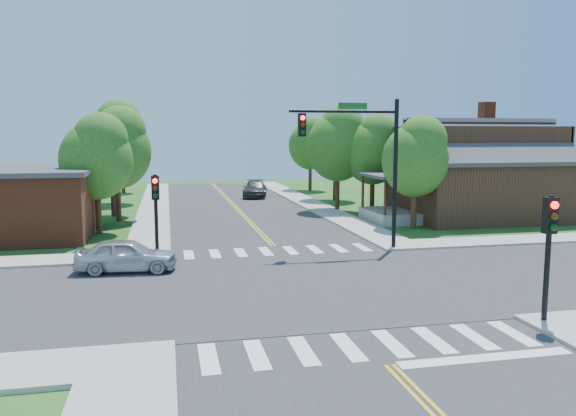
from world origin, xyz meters
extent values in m
plane|color=#224916|center=(0.00, 0.00, 0.00)|extent=(100.00, 100.00, 0.00)
cube|color=#2D2D30|center=(0.00, 0.00, 0.02)|extent=(10.00, 90.00, 0.04)
cube|color=#2D2D30|center=(0.00, 0.00, 0.03)|extent=(90.00, 10.00, 0.04)
cube|color=#2D2D30|center=(0.00, 0.00, 0.00)|extent=(10.20, 10.20, 0.06)
cube|color=#9E9B93|center=(6.10, 25.00, 0.07)|extent=(2.20, 40.00, 0.14)
cube|color=#9E9B93|center=(-6.10, 25.00, 0.07)|extent=(2.20, 40.00, 0.14)
cube|color=white|center=(-4.20, 6.20, 0.05)|extent=(0.45, 2.00, 0.01)
cube|color=white|center=(-3.00, 6.20, 0.05)|extent=(0.45, 2.00, 0.01)
cube|color=white|center=(-1.80, 6.20, 0.05)|extent=(0.45, 2.00, 0.01)
cube|color=white|center=(-0.60, 6.20, 0.05)|extent=(0.45, 2.00, 0.01)
cube|color=white|center=(0.60, 6.20, 0.05)|extent=(0.45, 2.00, 0.01)
cube|color=white|center=(1.80, 6.20, 0.05)|extent=(0.45, 2.00, 0.01)
cube|color=white|center=(3.00, 6.20, 0.05)|extent=(0.45, 2.00, 0.01)
cube|color=white|center=(4.20, 6.20, 0.05)|extent=(0.45, 2.00, 0.01)
cube|color=white|center=(-4.20, -6.20, 0.05)|extent=(0.45, 2.00, 0.01)
cube|color=white|center=(-3.00, -6.20, 0.05)|extent=(0.45, 2.00, 0.01)
cube|color=white|center=(-1.80, -6.20, 0.05)|extent=(0.45, 2.00, 0.01)
cube|color=white|center=(-0.60, -6.20, 0.05)|extent=(0.45, 2.00, 0.01)
cube|color=white|center=(0.60, -6.20, 0.05)|extent=(0.45, 2.00, 0.01)
cube|color=white|center=(1.80, -6.20, 0.05)|extent=(0.45, 2.00, 0.01)
cube|color=white|center=(3.00, -6.20, 0.05)|extent=(0.45, 2.00, 0.01)
cube|color=white|center=(4.20, -6.20, 0.05)|extent=(0.45, 2.00, 0.01)
cube|color=gold|center=(-0.10, 26.25, 0.05)|extent=(0.10, 37.50, 0.01)
cube|color=gold|center=(0.10, 26.25, 0.05)|extent=(0.10, 37.50, 0.01)
cube|color=white|center=(2.50, -7.60, 0.00)|extent=(4.60, 0.45, 0.09)
cylinder|color=black|center=(5.60, 5.60, 3.60)|extent=(0.20, 0.20, 7.20)
cylinder|color=black|center=(3.00, 5.60, 6.60)|extent=(5.20, 0.14, 0.14)
cube|color=#19591E|center=(3.40, 5.55, 6.85)|extent=(1.40, 0.04, 0.30)
cube|color=black|center=(1.00, 5.60, 5.98)|extent=(0.34, 0.28, 1.05)
sphere|color=#FF0C0C|center=(1.00, 5.43, 6.29)|extent=(0.22, 0.22, 0.22)
sphere|color=#3F2605|center=(1.00, 5.43, 5.97)|extent=(0.22, 0.22, 0.22)
sphere|color=#05330F|center=(1.00, 5.43, 5.65)|extent=(0.22, 0.22, 0.22)
cylinder|color=black|center=(5.60, -5.60, 1.90)|extent=(0.16, 0.16, 3.80)
cube|color=black|center=(5.60, -5.60, 3.23)|extent=(0.34, 0.28, 1.05)
sphere|color=#FF0C0C|center=(5.60, -5.77, 3.54)|extent=(0.22, 0.22, 0.22)
sphere|color=#3F2605|center=(5.60, -5.77, 3.22)|extent=(0.22, 0.22, 0.22)
sphere|color=#05330F|center=(5.60, -5.77, 2.90)|extent=(0.22, 0.22, 0.22)
cylinder|color=black|center=(-5.60, 5.60, 1.90)|extent=(0.16, 0.16, 3.80)
cube|color=black|center=(-5.60, 5.60, 3.23)|extent=(0.34, 0.28, 1.05)
sphere|color=#FF0C0C|center=(-5.60, 5.43, 3.54)|extent=(0.22, 0.22, 0.22)
sphere|color=#3F2605|center=(-5.60, 5.43, 3.22)|extent=(0.22, 0.22, 0.22)
sphere|color=#05330F|center=(-5.60, 5.43, 2.90)|extent=(0.22, 0.22, 0.22)
cube|color=#372313|center=(15.20, 14.20, 2.00)|extent=(10.00, 8.00, 4.00)
cube|color=#9E9B93|center=(8.90, 14.20, 0.35)|extent=(2.60, 4.50, 0.70)
cylinder|color=#372313|center=(7.80, 12.20, 1.60)|extent=(0.18, 0.18, 2.50)
cylinder|color=#372313|center=(7.80, 16.20, 1.60)|extent=(0.18, 0.18, 2.50)
cube|color=#38383D|center=(8.90, 14.20, 2.95)|extent=(2.80, 4.80, 0.18)
cube|color=brown|center=(17.70, 17.70, 3.55)|extent=(0.90, 0.90, 7.11)
cylinder|color=#382314|center=(9.15, 11.08, 1.24)|extent=(0.34, 0.34, 2.49)
ellipsoid|color=#205819|center=(9.15, 11.08, 4.06)|extent=(3.93, 3.73, 4.32)
sphere|color=#205819|center=(9.45, 10.88, 5.24)|extent=(2.88, 2.88, 2.88)
cylinder|color=#382314|center=(9.26, 18.29, 1.32)|extent=(0.34, 0.34, 2.64)
ellipsoid|color=#205819|center=(9.26, 18.29, 4.30)|extent=(4.16, 3.96, 4.58)
sphere|color=#205819|center=(9.56, 18.09, 5.55)|extent=(3.05, 3.05, 3.05)
cylinder|color=#382314|center=(8.91, 26.25, 1.48)|extent=(0.34, 0.34, 2.96)
ellipsoid|color=#205819|center=(8.91, 26.25, 4.83)|extent=(4.67, 4.44, 5.14)
sphere|color=#205819|center=(9.21, 26.05, 6.23)|extent=(3.43, 3.43, 3.43)
cylinder|color=#382314|center=(9.02, 35.18, 1.38)|extent=(0.34, 0.34, 2.76)
ellipsoid|color=#205819|center=(9.02, 35.18, 4.50)|extent=(4.36, 4.14, 4.79)
sphere|color=#205819|center=(9.32, 34.98, 5.81)|extent=(3.20, 3.20, 3.20)
cylinder|color=#382314|center=(-8.90, 13.19, 1.26)|extent=(0.34, 0.34, 2.53)
ellipsoid|color=#205819|center=(-8.90, 13.19, 4.12)|extent=(3.99, 3.79, 4.39)
sphere|color=#205819|center=(-8.60, 12.99, 5.32)|extent=(2.93, 2.93, 2.93)
cylinder|color=#382314|center=(-8.73, 20.31, 1.27)|extent=(0.34, 0.34, 2.55)
ellipsoid|color=#205819|center=(-8.73, 20.31, 4.16)|extent=(4.02, 3.82, 4.43)
sphere|color=#205819|center=(-8.43, 20.11, 5.37)|extent=(2.95, 2.95, 2.95)
cylinder|color=#382314|center=(-9.04, 27.71, 1.56)|extent=(0.34, 0.34, 3.12)
ellipsoid|color=#205819|center=(-9.04, 27.71, 5.09)|extent=(4.92, 4.68, 5.41)
sphere|color=#205819|center=(-8.74, 27.51, 6.56)|extent=(3.61, 3.61, 3.61)
cylinder|color=#382314|center=(-9.24, 36.60, 1.19)|extent=(0.34, 0.34, 2.37)
ellipsoid|color=#205819|center=(-9.24, 36.60, 3.87)|extent=(3.74, 3.56, 4.12)
sphere|color=#205819|center=(-8.94, 36.40, 4.99)|extent=(2.75, 2.75, 2.75)
cylinder|color=#382314|center=(7.08, 19.67, 1.43)|extent=(0.34, 0.34, 2.86)
ellipsoid|color=#205819|center=(7.08, 19.67, 4.66)|extent=(4.51, 4.29, 4.96)
sphere|color=#205819|center=(7.38, 19.47, 6.01)|extent=(3.31, 3.31, 3.31)
cylinder|color=#382314|center=(-8.19, 17.77, 1.38)|extent=(0.34, 0.34, 2.75)
ellipsoid|color=#205819|center=(-8.19, 17.77, 4.49)|extent=(4.35, 4.13, 4.78)
sphere|color=#205819|center=(-7.89, 17.57, 5.79)|extent=(3.19, 3.19, 3.19)
imported|color=silver|center=(-6.77, 3.50, 0.68)|extent=(2.36, 4.29, 1.36)
imported|color=#303336|center=(2.58, 29.96, 0.72)|extent=(3.96, 5.77, 1.45)
camera|label=1|loc=(-5.08, -19.52, 5.48)|focal=35.00mm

